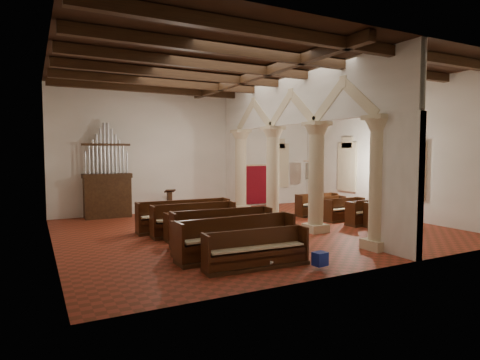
% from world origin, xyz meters
% --- Properties ---
extents(floor, '(14.00, 14.00, 0.00)m').
position_xyz_m(floor, '(0.00, 0.00, 0.00)').
color(floor, maroon).
rests_on(floor, ground).
extents(ceiling, '(14.00, 14.00, 0.00)m').
position_xyz_m(ceiling, '(0.00, 0.00, 6.00)').
color(ceiling, black).
rests_on(ceiling, wall_back).
extents(wall_back, '(14.00, 0.02, 6.00)m').
position_xyz_m(wall_back, '(0.00, 6.00, 3.00)').
color(wall_back, white).
rests_on(wall_back, floor).
extents(wall_front, '(14.00, 0.02, 6.00)m').
position_xyz_m(wall_front, '(0.00, -6.00, 3.00)').
color(wall_front, white).
rests_on(wall_front, floor).
extents(wall_left, '(0.02, 12.00, 6.00)m').
position_xyz_m(wall_left, '(-7.00, 0.00, 3.00)').
color(wall_left, white).
rests_on(wall_left, floor).
extents(wall_right, '(0.02, 12.00, 6.00)m').
position_xyz_m(wall_right, '(7.00, 0.00, 3.00)').
color(wall_right, white).
rests_on(wall_right, floor).
extents(ceiling_beams, '(13.80, 11.80, 0.30)m').
position_xyz_m(ceiling_beams, '(0.00, 0.00, 5.82)').
color(ceiling_beams, '#402914').
rests_on(ceiling_beams, wall_back).
extents(arcade, '(0.90, 11.90, 6.00)m').
position_xyz_m(arcade, '(1.80, 0.00, 3.56)').
color(arcade, beige).
rests_on(arcade, floor).
extents(window_right_a, '(0.03, 1.00, 2.20)m').
position_xyz_m(window_right_a, '(6.98, -1.50, 2.20)').
color(window_right_a, '#2B6252').
rests_on(window_right_a, wall_right).
extents(window_right_b, '(0.03, 1.00, 2.20)m').
position_xyz_m(window_right_b, '(6.98, 2.50, 2.20)').
color(window_right_b, '#2B6252').
rests_on(window_right_b, wall_right).
extents(window_back, '(1.00, 0.03, 2.20)m').
position_xyz_m(window_back, '(5.00, 5.98, 2.20)').
color(window_back, '#2B6252').
rests_on(window_back, wall_back).
extents(pipe_organ, '(2.10, 0.85, 4.40)m').
position_xyz_m(pipe_organ, '(-4.50, 5.50, 1.37)').
color(pipe_organ, '#402914').
rests_on(pipe_organ, floor).
extents(lectern, '(0.48, 0.48, 1.18)m').
position_xyz_m(lectern, '(-1.60, 5.49, 0.49)').
color(lectern, '#3B2112').
rests_on(lectern, floor).
extents(dossal_curtain, '(1.80, 0.07, 2.17)m').
position_xyz_m(dossal_curtain, '(3.50, 5.92, 1.17)').
color(dossal_curtain, maroon).
rests_on(dossal_curtain, floor).
extents(processional_banner, '(0.58, 0.74, 2.58)m').
position_xyz_m(processional_banner, '(6.00, 4.46, 0.82)').
color(processional_banner, '#402914').
rests_on(processional_banner, floor).
extents(hymnal_box_a, '(0.37, 0.32, 0.34)m').
position_xyz_m(hymnal_box_a, '(-1.10, -5.37, 0.27)').
color(hymnal_box_a, navy).
rests_on(hymnal_box_a, floor).
extents(hymnal_box_b, '(0.30, 0.26, 0.27)m').
position_xyz_m(hymnal_box_b, '(-0.20, -1.98, 0.24)').
color(hymnal_box_b, navy).
rests_on(hymnal_box_b, floor).
extents(hymnal_box_c, '(0.39, 0.35, 0.33)m').
position_xyz_m(hymnal_box_c, '(-1.46, -1.20, 0.26)').
color(hymnal_box_c, navy).
rests_on(hymnal_box_c, floor).
extents(tube_heater_a, '(0.86, 0.44, 0.09)m').
position_xyz_m(tube_heater_a, '(-1.79, -4.58, 0.16)').
color(tube_heater_a, silver).
rests_on(tube_heater_a, floor).
extents(tube_heater_b, '(0.95, 0.34, 0.10)m').
position_xyz_m(tube_heater_b, '(-3.08, -3.20, 0.16)').
color(tube_heater_b, silver).
rests_on(tube_heater_b, floor).
extents(nave_pew_0, '(2.86, 0.81, 0.98)m').
position_xyz_m(nave_pew_0, '(-2.45, -4.50, 0.32)').
color(nave_pew_0, '#402914').
rests_on(nave_pew_0, floor).
extents(nave_pew_1, '(3.58, 0.86, 1.14)m').
position_xyz_m(nave_pew_1, '(-2.43, -3.39, 0.38)').
color(nave_pew_1, '#402914').
rests_on(nave_pew_1, floor).
extents(nave_pew_2, '(3.16, 0.69, 1.02)m').
position_xyz_m(nave_pew_2, '(-2.49, -2.69, 0.34)').
color(nave_pew_2, '#402914').
rests_on(nave_pew_2, floor).
extents(nave_pew_3, '(3.32, 0.95, 1.15)m').
position_xyz_m(nave_pew_3, '(-2.19, -1.85, 0.38)').
color(nave_pew_3, '#402914').
rests_on(nave_pew_3, floor).
extents(nave_pew_4, '(2.62, 0.70, 0.95)m').
position_xyz_m(nave_pew_4, '(-2.35, -0.56, 0.31)').
color(nave_pew_4, '#402914').
rests_on(nave_pew_4, floor).
extents(nave_pew_5, '(3.05, 0.84, 1.13)m').
position_xyz_m(nave_pew_5, '(-2.42, 0.06, 0.37)').
color(nave_pew_5, '#402914').
rests_on(nave_pew_5, floor).
extents(nave_pew_6, '(3.54, 0.86, 1.15)m').
position_xyz_m(nave_pew_6, '(-2.46, 0.98, 0.38)').
color(nave_pew_6, '#402914').
rests_on(nave_pew_6, floor).
extents(aisle_pew_0, '(1.82, 0.78, 1.00)m').
position_xyz_m(aisle_pew_0, '(4.92, -1.96, 0.34)').
color(aisle_pew_0, '#402914').
rests_on(aisle_pew_0, floor).
extents(aisle_pew_1, '(1.82, 0.73, 0.98)m').
position_xyz_m(aisle_pew_1, '(4.58, -1.24, 0.33)').
color(aisle_pew_1, '#402914').
rests_on(aisle_pew_1, floor).
extents(aisle_pew_2, '(2.01, 0.77, 0.96)m').
position_xyz_m(aisle_pew_2, '(4.48, -0.09, 0.32)').
color(aisle_pew_2, '#402914').
rests_on(aisle_pew_2, floor).
extents(aisle_pew_3, '(1.70, 0.70, 0.96)m').
position_xyz_m(aisle_pew_3, '(4.30, 0.82, 0.33)').
color(aisle_pew_3, '#402914').
rests_on(aisle_pew_3, floor).
extents(aisle_pew_4, '(2.10, 0.71, 1.02)m').
position_xyz_m(aisle_pew_4, '(4.29, 1.57, 0.34)').
color(aisle_pew_4, '#402914').
rests_on(aisle_pew_4, floor).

